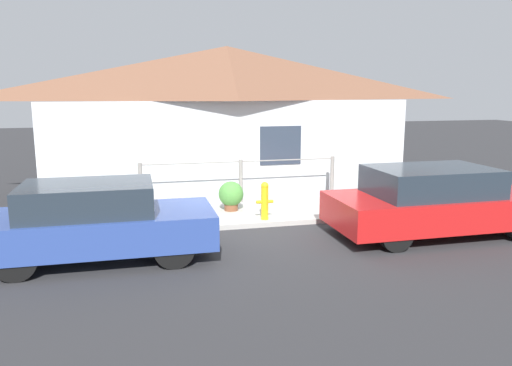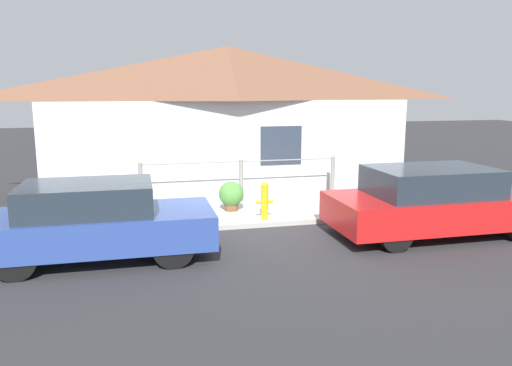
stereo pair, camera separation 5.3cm
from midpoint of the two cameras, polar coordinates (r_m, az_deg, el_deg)
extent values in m
plane|color=#2D2D30|center=(10.47, 0.43, -5.14)|extent=(60.00, 60.00, 0.00)
cube|color=#B2AFA8|center=(11.48, -0.90, -3.43)|extent=(24.00, 2.18, 0.10)
cube|color=silver|center=(12.79, -2.51, 3.64)|extent=(9.50, 0.12, 2.56)
cube|color=#2D3847|center=(12.99, 2.70, 4.31)|extent=(1.10, 0.04, 1.00)
pyramid|color=brown|center=(13.72, -3.45, 12.42)|extent=(9.90, 2.20, 1.41)
cylinder|color=gray|center=(12.00, -13.17, -0.25)|extent=(0.10, 0.10, 1.06)
cylinder|color=gray|center=(12.25, -1.88, 0.25)|extent=(0.10, 0.10, 1.06)
cylinder|color=gray|center=(12.95, 8.57, 0.71)|extent=(0.10, 0.10, 1.06)
cylinder|color=gray|center=(12.17, -1.90, 2.47)|extent=(4.80, 0.03, 0.03)
cube|color=#2D4793|center=(8.84, -17.65, -5.05)|extent=(3.83, 1.61, 0.57)
cube|color=#232D38|center=(8.72, -18.85, -1.67)|extent=(2.11, 1.42, 0.51)
cylinder|color=black|center=(9.54, -10.16, -4.81)|extent=(0.67, 0.20, 0.67)
cylinder|color=black|center=(8.23, -9.54, -7.33)|extent=(0.67, 0.20, 0.67)
cylinder|color=black|center=(9.71, -24.35, -5.35)|extent=(0.67, 0.20, 0.67)
cylinder|color=black|center=(8.42, -26.03, -7.88)|extent=(0.67, 0.20, 0.67)
cube|color=red|center=(10.52, 19.82, -2.77)|extent=(4.27, 1.82, 0.59)
cube|color=#232D38|center=(10.31, 19.23, 0.21)|extent=(2.35, 1.59, 0.54)
cylinder|color=black|center=(11.94, 22.97, -2.51)|extent=(0.61, 0.20, 0.61)
cylinder|color=black|center=(10.58, 11.43, -3.48)|extent=(0.61, 0.20, 0.61)
cylinder|color=black|center=(9.25, 15.56, -5.74)|extent=(0.61, 0.20, 0.61)
cylinder|color=yellow|center=(10.64, 0.86, -2.34)|extent=(0.16, 0.16, 0.70)
sphere|color=yellow|center=(10.56, 0.86, -0.30)|extent=(0.16, 0.16, 0.16)
cylinder|color=yellow|center=(10.60, 0.26, -2.18)|extent=(0.14, 0.07, 0.07)
cylinder|color=yellow|center=(10.66, 1.45, -2.12)|extent=(0.14, 0.07, 0.07)
cylinder|color=brown|center=(11.49, -2.99, -2.72)|extent=(0.31, 0.31, 0.17)
sphere|color=#4C8E3D|center=(11.42, -3.01, -1.25)|extent=(0.57, 0.57, 0.57)
cylinder|color=#9E5638|center=(11.43, -18.18, -3.21)|extent=(0.22, 0.22, 0.22)
sphere|color=#235B28|center=(11.37, -18.27, -1.83)|extent=(0.47, 0.47, 0.47)
cylinder|color=#9E5638|center=(13.24, 13.85, -1.26)|extent=(0.21, 0.21, 0.15)
sphere|color=#235B28|center=(13.19, 13.90, -0.05)|extent=(0.56, 0.56, 0.56)
camera|label=1|loc=(0.03, -90.15, -0.03)|focal=35.00mm
camera|label=2|loc=(0.03, 89.85, 0.03)|focal=35.00mm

